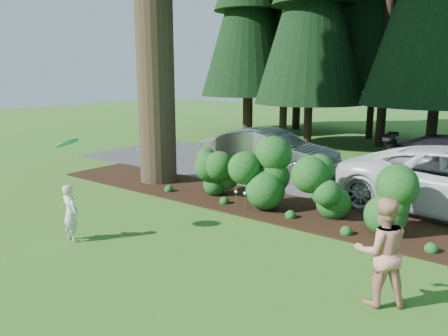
# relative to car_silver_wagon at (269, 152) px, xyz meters

# --- Properties ---
(ground) EXTENTS (80.00, 80.00, 0.00)m
(ground) POSITION_rel_car_silver_wagon_xyz_m (2.08, -6.52, -0.86)
(ground) COLOR #39631C
(ground) RESTS_ON ground
(mulch_bed) EXTENTS (16.00, 2.50, 0.05)m
(mulch_bed) POSITION_rel_car_silver_wagon_xyz_m (2.08, -3.27, -0.83)
(mulch_bed) COLOR black
(mulch_bed) RESTS_ON ground
(driveway) EXTENTS (22.00, 6.00, 0.03)m
(driveway) POSITION_rel_car_silver_wagon_xyz_m (2.08, 0.98, -0.84)
(driveway) COLOR #38383A
(driveway) RESTS_ON ground
(shrub_row) EXTENTS (6.53, 1.60, 1.61)m
(shrub_row) POSITION_rel_car_silver_wagon_xyz_m (2.85, -3.38, -0.05)
(shrub_row) COLOR #144316
(shrub_row) RESTS_ON ground
(lily_cluster) EXTENTS (0.69, 0.09, 0.57)m
(lily_cluster) POSITION_rel_car_silver_wagon_xyz_m (1.78, -4.12, -0.36)
(lily_cluster) COLOR #144316
(lily_cluster) RESTS_ON ground
(car_silver_wagon) EXTENTS (5.13, 2.07, 1.66)m
(car_silver_wagon) POSITION_rel_car_silver_wagon_xyz_m (0.00, 0.00, 0.00)
(car_silver_wagon) COLOR #ABACB0
(car_silver_wagon) RESTS_ON driveway
(child) EXTENTS (0.49, 0.34, 1.29)m
(child) POSITION_rel_car_silver_wagon_xyz_m (-0.13, -8.15, -0.21)
(child) COLOR silver
(child) RESTS_ON ground
(adult) EXTENTS (1.10, 1.06, 1.79)m
(adult) POSITION_rel_car_silver_wagon_xyz_m (6.21, -6.74, 0.03)
(adult) COLOR #D7481C
(adult) RESTS_ON ground
(frisbee) EXTENTS (0.48, 0.50, 0.23)m
(frisbee) POSITION_rel_car_silver_wagon_xyz_m (-0.29, -8.00, 1.31)
(frisbee) COLOR teal
(frisbee) RESTS_ON ground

